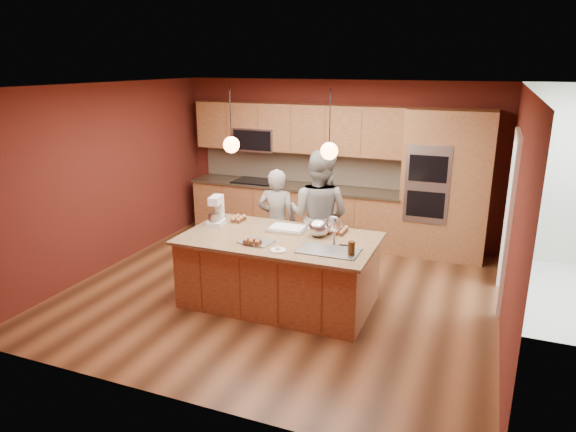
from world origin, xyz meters
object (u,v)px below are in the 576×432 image
at_px(person_left, 277,222).
at_px(stand_mixer, 216,213).
at_px(island, 280,270).
at_px(mixing_bowl, 319,228).
at_px(person_right, 319,216).

bearing_deg(person_left, stand_mixer, 45.91).
relative_size(island, mixing_bowl, 8.88).
relative_size(person_left, person_right, 0.84).
bearing_deg(island, person_left, 115.08).
relative_size(island, stand_mixer, 6.15).
bearing_deg(stand_mixer, island, -20.06).
bearing_deg(island, stand_mixer, 170.46).
bearing_deg(mixing_bowl, stand_mixer, -177.85).
distance_m(person_left, person_right, 0.65).
height_order(person_left, mixing_bowl, person_left).
xyz_separation_m(person_left, mixing_bowl, (0.86, -0.71, 0.22)).
xyz_separation_m(person_right, mixing_bowl, (0.23, -0.71, 0.07)).
bearing_deg(person_left, mixing_bowl, 132.21).
bearing_deg(mixing_bowl, person_right, 108.02).
xyz_separation_m(island, stand_mixer, (-0.99, 0.17, 0.60)).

